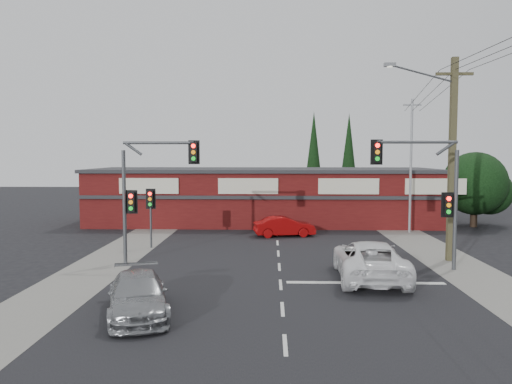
{
  "coord_description": "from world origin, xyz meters",
  "views": [
    {
      "loc": [
        -0.41,
        -21.82,
        5.26
      ],
      "look_at": [
        -1.15,
        3.0,
        3.42
      ],
      "focal_mm": 35.0,
      "sensor_mm": 36.0,
      "label": 1
    }
  ],
  "objects_px": {
    "utility_pole": "(450,152)",
    "white_suv": "(370,260)",
    "shop_building": "(263,195)",
    "red_sedan": "(284,226)",
    "silver_suv": "(138,295)"
  },
  "relations": [
    {
      "from": "silver_suv",
      "to": "red_sedan",
      "type": "distance_m",
      "value": 16.95
    },
    {
      "from": "red_sedan",
      "to": "silver_suv",
      "type": "bearing_deg",
      "value": 151.74
    },
    {
      "from": "white_suv",
      "to": "red_sedan",
      "type": "xyz_separation_m",
      "value": [
        -3.33,
        11.08,
        -0.17
      ]
    },
    {
      "from": "red_sedan",
      "to": "shop_building",
      "type": "xyz_separation_m",
      "value": [
        -1.46,
        6.71,
        1.49
      ]
    },
    {
      "from": "utility_pole",
      "to": "red_sedan",
      "type": "bearing_deg",
      "value": 137.27
    },
    {
      "from": "white_suv",
      "to": "red_sedan",
      "type": "bearing_deg",
      "value": -70.59
    },
    {
      "from": "white_suv",
      "to": "red_sedan",
      "type": "relative_size",
      "value": 1.5
    },
    {
      "from": "silver_suv",
      "to": "white_suv",
      "type": "bearing_deg",
      "value": 14.27
    },
    {
      "from": "utility_pole",
      "to": "white_suv",
      "type": "bearing_deg",
      "value": -140.33
    },
    {
      "from": "shop_building",
      "to": "white_suv",
      "type": "bearing_deg",
      "value": -74.92
    },
    {
      "from": "silver_suv",
      "to": "utility_pole",
      "type": "relative_size",
      "value": 0.46
    },
    {
      "from": "white_suv",
      "to": "utility_pole",
      "type": "bearing_deg",
      "value": -137.63
    },
    {
      "from": "white_suv",
      "to": "utility_pole",
      "type": "xyz_separation_m",
      "value": [
        4.57,
        3.79,
        4.58
      ]
    },
    {
      "from": "shop_building",
      "to": "utility_pole",
      "type": "bearing_deg",
      "value": -56.24
    },
    {
      "from": "shop_building",
      "to": "utility_pole",
      "type": "distance_m",
      "value": 17.15
    }
  ]
}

